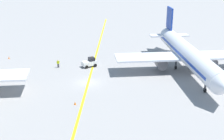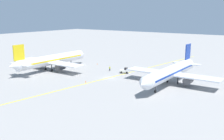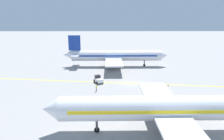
{
  "view_description": "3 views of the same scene",
  "coord_description": "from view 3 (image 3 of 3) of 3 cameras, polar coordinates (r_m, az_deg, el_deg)",
  "views": [
    {
      "loc": [
        0.71,
        52.61,
        21.86
      ],
      "look_at": [
        -4.4,
        -0.53,
        2.1
      ],
      "focal_mm": 50.0,
      "sensor_mm": 36.0,
      "label": 1
    },
    {
      "loc": [
        -48.55,
        66.3,
        20.26
      ],
      "look_at": [
        -0.29,
        -1.34,
        2.37
      ],
      "focal_mm": 42.0,
      "sensor_mm": 36.0,
      "label": 2
    },
    {
      "loc": [
        53.33,
        -5.54,
        16.73
      ],
      "look_at": [
        -5.17,
        -5.03,
        2.27
      ],
      "focal_mm": 35.0,
      "sensor_mm": 36.0,
      "label": 3
    }
  ],
  "objects": [
    {
      "name": "ground_plane",
      "position": [
        56.17,
        5.19,
        -3.5
      ],
      "size": [
        400.0,
        400.0,
        0.0
      ],
      "primitive_type": "plane",
      "color": "gray"
    },
    {
      "name": "apron_yellow_centreline",
      "position": [
        56.17,
        5.19,
        -3.5
      ],
      "size": [
        16.22,
        119.0,
        0.01
      ],
      "primitive_type": "cube",
      "rotation": [
        0.0,
        0.0,
        -0.13
      ],
      "color": "yellow",
      "rests_on": "ground"
    },
    {
      "name": "airplane_at_gate",
      "position": [
        74.0,
        0.79,
        3.75
      ],
      "size": [
        28.03,
        35.42,
        10.6
      ],
      "color": "silver",
      "rests_on": "ground"
    },
    {
      "name": "airplane_adjacent_stand",
      "position": [
        33.03,
        13.87,
        -9.76
      ],
      "size": [
        28.04,
        35.43,
        10.6
      ],
      "color": "white",
      "rests_on": "ground"
    },
    {
      "name": "baggage_tug_white",
      "position": [
        56.23,
        -3.62,
        -2.49
      ],
      "size": [
        3.35,
        2.69,
        2.11
      ],
      "color": "white",
      "rests_on": "ground"
    },
    {
      "name": "ground_crew_worker",
      "position": [
        50.06,
        -4.12,
        -4.58
      ],
      "size": [
        0.58,
        0.24,
        1.68
      ],
      "color": "#23232D",
      "rests_on": "ground"
    },
    {
      "name": "traffic_cone_near_nose",
      "position": [
        55.53,
        14.48,
        -3.81
      ],
      "size": [
        0.32,
        0.32,
        0.55
      ],
      "primitive_type": "cone",
      "color": "orange",
      "rests_on": "ground"
    },
    {
      "name": "traffic_cone_mid_apron",
      "position": [
        40.84,
        -15.1,
        -10.39
      ],
      "size": [
        0.32,
        0.32,
        0.55
      ],
      "primitive_type": "cone",
      "color": "orange",
      "rests_on": "ground"
    }
  ]
}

